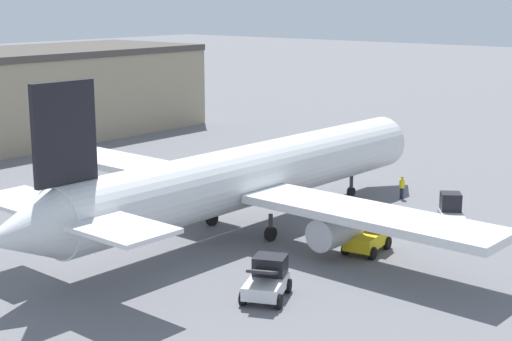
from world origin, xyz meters
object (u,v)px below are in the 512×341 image
object	(u,v)px
ground_crew_worker	(402,187)
pushback_tug	(369,233)
belt_loader_truck	(267,279)
baggage_tug	(451,214)
airplane	(247,177)

from	to	relation	value
ground_crew_worker	pushback_tug	xyz separation A→B (m)	(-12.34, -4.58, 0.14)
ground_crew_worker	belt_loader_truck	size ratio (longest dim) A/B	0.49
baggage_tug	ground_crew_worker	bearing A→B (deg)	17.27
airplane	ground_crew_worker	size ratio (longest dim) A/B	21.58
pushback_tug	baggage_tug	bearing A→B (deg)	-23.07
airplane	ground_crew_worker	xyz separation A→B (m)	(13.87, -3.81, -2.67)
ground_crew_worker	belt_loader_truck	bearing A→B (deg)	-40.83
belt_loader_truck	ground_crew_worker	bearing A→B (deg)	-12.94
baggage_tug	belt_loader_truck	distance (m)	17.21
baggage_tug	belt_loader_truck	world-z (taller)	baggage_tug
airplane	baggage_tug	xyz separation A→B (m)	(8.75, -10.31, -2.57)
pushback_tug	belt_loader_truck	bearing A→B (deg)	171.44
ground_crew_worker	pushback_tug	distance (m)	13.16
belt_loader_truck	baggage_tug	bearing A→B (deg)	-31.06
belt_loader_truck	airplane	bearing A→B (deg)	20.50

